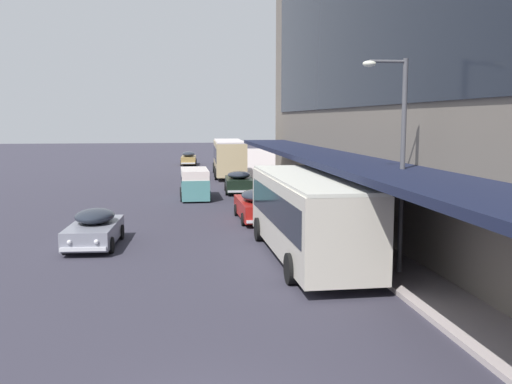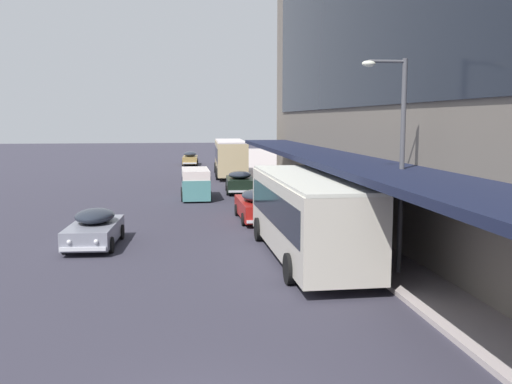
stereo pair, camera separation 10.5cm
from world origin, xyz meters
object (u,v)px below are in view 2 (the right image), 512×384
object	(u,v)px
sedan_second_near	(240,182)
fire_hydrant	(370,249)
transit_bus_kerbside_rear	(230,156)
vw_van	(195,182)
sedan_oncoming_front	(256,205)
sedan_far_back	(190,158)
street_lamp	(397,150)
sedan_trailing_near	(94,228)
transit_bus_kerbside_front	(307,211)

from	to	relation	value
sedan_second_near	fire_hydrant	size ratio (longest dim) A/B	6.34
transit_bus_kerbside_rear	vw_van	size ratio (longest dim) A/B	2.33
sedan_oncoming_front	sedan_second_near	xyz separation A→B (m)	(0.33, 11.17, -0.01)
sedan_far_back	street_lamp	size ratio (longest dim) A/B	0.70
sedan_trailing_near	vw_van	size ratio (longest dim) A/B	0.99
sedan_oncoming_front	street_lamp	bearing A→B (deg)	-74.08
transit_bus_kerbside_front	sedan_second_near	distance (m)	19.57
sedan_oncoming_front	street_lamp	size ratio (longest dim) A/B	0.72
transit_bus_kerbside_rear	sedan_trailing_near	bearing A→B (deg)	-105.85
transit_bus_kerbside_rear	vw_van	bearing A→B (deg)	-103.66
sedan_far_back	transit_bus_kerbside_rear	bearing A→B (deg)	-75.82
sedan_trailing_near	transit_bus_kerbside_front	bearing A→B (deg)	-22.10
sedan_trailing_near	sedan_second_near	bearing A→B (deg)	64.65
transit_bus_kerbside_front	vw_van	world-z (taller)	transit_bus_kerbside_front
transit_bus_kerbside_front	fire_hydrant	world-z (taller)	transit_bus_kerbside_front
sedan_second_near	sedan_far_back	xyz separation A→B (m)	(-3.06, 25.79, -0.01)
transit_bus_kerbside_rear	fire_hydrant	xyz separation A→B (m)	(2.32, -32.49, -1.38)
street_lamp	transit_bus_kerbside_front	bearing A→B (deg)	130.78
street_lamp	sedan_second_near	bearing A→B (deg)	97.25
transit_bus_kerbside_front	transit_bus_kerbside_rear	distance (m)	31.72
sedan_second_near	transit_bus_kerbside_rear	bearing A→B (deg)	88.22
transit_bus_kerbside_rear	sedan_second_near	xyz separation A→B (m)	(-0.38, -12.19, -1.09)
sedan_second_near	vw_van	size ratio (longest dim) A/B	0.97
street_lamp	sedan_trailing_near	bearing A→B (deg)	150.12
transit_bus_kerbside_front	sedan_oncoming_front	distance (m)	8.47
transit_bus_kerbside_front	transit_bus_kerbside_rear	world-z (taller)	transit_bus_kerbside_rear
transit_bus_kerbside_front	street_lamp	bearing A→B (deg)	-49.22
sedan_trailing_near	street_lamp	distance (m)	12.61
sedan_second_near	sedan_far_back	bearing A→B (deg)	96.77
transit_bus_kerbside_rear	transit_bus_kerbside_front	bearing A→B (deg)	-89.81
sedan_oncoming_front	vw_van	bearing A→B (deg)	108.28
vw_van	transit_bus_kerbside_rear	bearing A→B (deg)	76.34
transit_bus_kerbside_rear	sedan_oncoming_front	size ratio (longest dim) A/B	2.12
sedan_second_near	fire_hydrant	bearing A→B (deg)	-82.43
street_lamp	fire_hydrant	size ratio (longest dim) A/B	9.93
transit_bus_kerbside_rear	sedan_far_back	bearing A→B (deg)	104.18
transit_bus_kerbside_front	sedan_trailing_near	size ratio (longest dim) A/B	2.25
sedan_second_near	street_lamp	world-z (taller)	street_lamp
transit_bus_kerbside_rear	fire_hydrant	distance (m)	32.60
sedan_trailing_near	transit_bus_kerbside_rear	bearing A→B (deg)	74.15
street_lamp	fire_hydrant	bearing A→B (deg)	93.96
fire_hydrant	transit_bus_kerbside_front	bearing A→B (deg)	161.01
transit_bus_kerbside_front	transit_bus_kerbside_rear	xyz separation A→B (m)	(-0.10, 31.72, 0.08)
transit_bus_kerbside_rear	street_lamp	bearing A→B (deg)	-85.92
sedan_oncoming_front	sedan_far_back	distance (m)	37.05
sedan_second_near	sedan_far_back	size ratio (longest dim) A/B	0.92
sedan_second_near	sedan_oncoming_front	bearing A→B (deg)	-91.71
sedan_trailing_near	sedan_second_near	world-z (taller)	sedan_second_near
fire_hydrant	sedan_oncoming_front	bearing A→B (deg)	108.35
transit_bus_kerbside_rear	sedan_far_back	size ratio (longest dim) A/B	2.20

